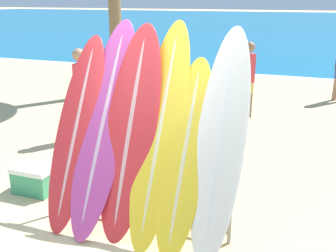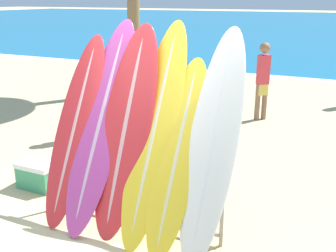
{
  "view_description": "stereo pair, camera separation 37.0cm",
  "coord_description": "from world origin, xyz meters",
  "px_view_note": "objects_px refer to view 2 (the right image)",
  "views": [
    {
      "loc": [
        1.84,
        -3.09,
        2.43
      ],
      "look_at": [
        0.26,
        1.2,
        0.93
      ],
      "focal_mm": 42.0,
      "sensor_mm": 36.0,
      "label": 1
    },
    {
      "loc": [
        2.18,
        -2.95,
        2.43
      ],
      "look_at": [
        0.26,
        1.2,
        0.93
      ],
      "focal_mm": 42.0,
      "sensor_mm": 36.0,
      "label": 2
    }
  ],
  "objects_px": {
    "surfboard_slot_2": "(126,129)",
    "person_near_water": "(92,90)",
    "surfboard_slot_1": "(101,123)",
    "surfboard_slot_3": "(155,131)",
    "surfboard_slot_5": "(213,143)",
    "surfboard_rack": "(137,185)",
    "surfboard_slot_4": "(178,155)",
    "person_far_left": "(263,78)",
    "cooler_box": "(38,175)",
    "surfboard_slot_0": "(76,128)"
  },
  "relations": [
    {
      "from": "surfboard_slot_2",
      "to": "person_near_water",
      "type": "relative_size",
      "value": 1.35
    },
    {
      "from": "surfboard_slot_1",
      "to": "person_near_water",
      "type": "bearing_deg",
      "value": 127.64
    },
    {
      "from": "surfboard_slot_2",
      "to": "surfboard_slot_3",
      "type": "height_order",
      "value": "surfboard_slot_3"
    },
    {
      "from": "surfboard_slot_2",
      "to": "surfboard_slot_5",
      "type": "height_order",
      "value": "surfboard_slot_2"
    },
    {
      "from": "surfboard_rack",
      "to": "surfboard_slot_3",
      "type": "height_order",
      "value": "surfboard_slot_3"
    },
    {
      "from": "surfboard_slot_4",
      "to": "surfboard_slot_1",
      "type": "bearing_deg",
      "value": 174.28
    },
    {
      "from": "surfboard_rack",
      "to": "surfboard_slot_5",
      "type": "bearing_deg",
      "value": 5.27
    },
    {
      "from": "surfboard_rack",
      "to": "person_far_left",
      "type": "distance_m",
      "value": 4.6
    },
    {
      "from": "cooler_box",
      "to": "surfboard_slot_3",
      "type": "bearing_deg",
      "value": -4.55
    },
    {
      "from": "person_far_left",
      "to": "cooler_box",
      "type": "distance_m",
      "value": 4.82
    },
    {
      "from": "surfboard_slot_1",
      "to": "surfboard_slot_3",
      "type": "height_order",
      "value": "same"
    },
    {
      "from": "surfboard_slot_1",
      "to": "surfboard_slot_4",
      "type": "relative_size",
      "value": 1.2
    },
    {
      "from": "surfboard_slot_4",
      "to": "cooler_box",
      "type": "height_order",
      "value": "surfboard_slot_4"
    },
    {
      "from": "surfboard_slot_0",
      "to": "surfboard_slot_2",
      "type": "xyz_separation_m",
      "value": [
        0.65,
        0.02,
        0.07
      ]
    },
    {
      "from": "person_far_left",
      "to": "cooler_box",
      "type": "xyz_separation_m",
      "value": [
        -2.02,
        -4.33,
        -0.68
      ]
    },
    {
      "from": "surfboard_slot_4",
      "to": "person_near_water",
      "type": "distance_m",
      "value": 3.41
    },
    {
      "from": "surfboard_slot_2",
      "to": "person_near_water",
      "type": "distance_m",
      "value": 2.92
    },
    {
      "from": "surfboard_slot_2",
      "to": "person_near_water",
      "type": "bearing_deg",
      "value": 132.49
    },
    {
      "from": "surfboard_slot_5",
      "to": "cooler_box",
      "type": "distance_m",
      "value": 2.63
    },
    {
      "from": "surfboard_slot_4",
      "to": "surfboard_rack",
      "type": "bearing_deg",
      "value": 179.55
    },
    {
      "from": "surfboard_slot_2",
      "to": "surfboard_slot_5",
      "type": "relative_size",
      "value": 1.01
    },
    {
      "from": "person_near_water",
      "to": "surfboard_slot_0",
      "type": "bearing_deg",
      "value": 28.47
    },
    {
      "from": "surfboard_rack",
      "to": "surfboard_slot_2",
      "type": "distance_m",
      "value": 0.62
    },
    {
      "from": "surfboard_rack",
      "to": "surfboard_slot_5",
      "type": "relative_size",
      "value": 0.91
    },
    {
      "from": "surfboard_slot_4",
      "to": "person_near_water",
      "type": "relative_size",
      "value": 1.14
    },
    {
      "from": "surfboard_slot_0",
      "to": "surfboard_slot_4",
      "type": "bearing_deg",
      "value": -1.9
    },
    {
      "from": "surfboard_slot_5",
      "to": "cooler_box",
      "type": "height_order",
      "value": "surfboard_slot_5"
    },
    {
      "from": "surfboard_rack",
      "to": "person_far_left",
      "type": "xyz_separation_m",
      "value": [
        0.37,
        4.57,
        0.38
      ]
    },
    {
      "from": "surfboard_slot_2",
      "to": "cooler_box",
      "type": "distance_m",
      "value": 1.76
    },
    {
      "from": "surfboard_slot_3",
      "to": "surfboard_slot_2",
      "type": "bearing_deg",
      "value": -173.91
    },
    {
      "from": "surfboard_rack",
      "to": "surfboard_slot_3",
      "type": "xyz_separation_m",
      "value": [
        0.17,
        0.1,
        0.62
      ]
    },
    {
      "from": "person_far_left",
      "to": "surfboard_slot_0",
      "type": "bearing_deg",
      "value": 32.36
    },
    {
      "from": "surfboard_slot_3",
      "to": "person_near_water",
      "type": "relative_size",
      "value": 1.37
    },
    {
      "from": "surfboard_slot_2",
      "to": "person_near_water",
      "type": "xyz_separation_m",
      "value": [
        -1.97,
        2.15,
        -0.21
      ]
    },
    {
      "from": "surfboard_slot_0",
      "to": "surfboard_slot_4",
      "type": "height_order",
      "value": "surfboard_slot_0"
    },
    {
      "from": "surfboard_slot_5",
      "to": "person_near_water",
      "type": "distance_m",
      "value": 3.63
    },
    {
      "from": "surfboard_slot_1",
      "to": "cooler_box",
      "type": "distance_m",
      "value": 1.49
    },
    {
      "from": "surfboard_slot_2",
      "to": "surfboard_slot_4",
      "type": "bearing_deg",
      "value": -5.9
    },
    {
      "from": "surfboard_slot_0",
      "to": "surfboard_slot_1",
      "type": "distance_m",
      "value": 0.33
    },
    {
      "from": "person_near_water",
      "to": "cooler_box",
      "type": "height_order",
      "value": "person_near_water"
    },
    {
      "from": "surfboard_slot_0",
      "to": "surfboard_slot_5",
      "type": "distance_m",
      "value": 1.62
    },
    {
      "from": "surfboard_slot_2",
      "to": "surfboard_rack",
      "type": "bearing_deg",
      "value": -22.06
    },
    {
      "from": "person_near_water",
      "to": "cooler_box",
      "type": "bearing_deg",
      "value": 10.77
    },
    {
      "from": "cooler_box",
      "to": "person_near_water",
      "type": "bearing_deg",
      "value": 103.49
    },
    {
      "from": "surfboard_slot_1",
      "to": "surfboard_slot_2",
      "type": "xyz_separation_m",
      "value": [
        0.34,
        -0.03,
        -0.01
      ]
    },
    {
      "from": "surfboard_slot_1",
      "to": "person_far_left",
      "type": "relative_size",
      "value": 1.39
    },
    {
      "from": "surfboard_slot_3",
      "to": "surfboard_slot_4",
      "type": "height_order",
      "value": "surfboard_slot_3"
    },
    {
      "from": "surfboard_rack",
      "to": "cooler_box",
      "type": "distance_m",
      "value": 1.69
    },
    {
      "from": "surfboard_slot_4",
      "to": "person_far_left",
      "type": "xyz_separation_m",
      "value": [
        -0.1,
        4.57,
        -0.06
      ]
    },
    {
      "from": "surfboard_slot_1",
      "to": "surfboard_slot_2",
      "type": "relative_size",
      "value": 1.01
    }
  ]
}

